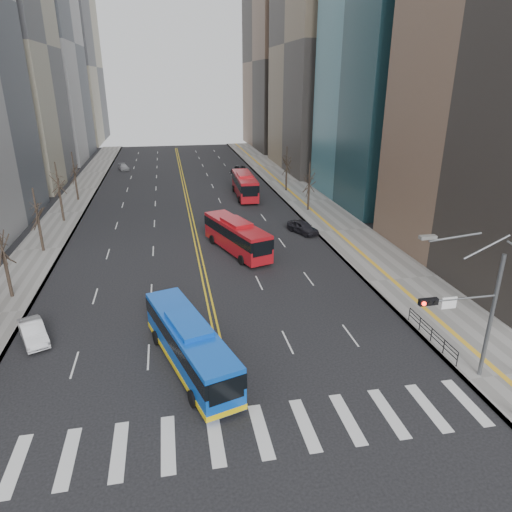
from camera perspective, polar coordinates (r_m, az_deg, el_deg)
The scene contains 16 objects.
ground at distance 25.07m, azimuth -2.22°, elevation -21.35°, with size 220.00×220.00×0.00m, color black.
sidewalk_right at distance 68.50m, azimuth 6.48°, elevation 6.87°, with size 7.00×130.00×0.15m, color slate.
sidewalk_left at distance 66.93m, azimuth -22.67°, elevation 5.00°, with size 5.00×130.00×0.15m, color slate.
crosswalk at distance 25.06m, azimuth -2.22°, elevation -21.34°, with size 26.70×4.00×0.01m.
centerline at distance 75.24m, azimuth -8.81°, elevation 8.01°, with size 0.55×100.00×0.01m.
office_towers at distance 87.09m, azimuth -10.17°, elevation 25.57°, with size 83.00×134.00×58.00m.
signal_mast at distance 28.74m, azimuth 25.32°, elevation -5.86°, with size 5.37×0.37×9.39m.
pedestrian_railing at distance 33.70m, azimuth 21.10°, elevation -8.92°, with size 0.06×6.06×1.02m.
street_trees at distance 54.37m, azimuth -15.67°, elevation 7.64°, with size 35.20×47.20×7.60m.
blue_bus at distance 28.96m, azimuth -8.30°, elevation -10.75°, with size 5.47×11.40×3.28m.
red_bus_near at distance 47.31m, azimuth -2.45°, elevation 2.71°, with size 5.77×11.06×3.44m.
red_bus_far at distance 70.29m, azimuth -1.43°, elevation 8.99°, with size 3.15×11.50×3.62m.
car_white at distance 35.35m, azimuth -26.09°, elevation -8.55°, with size 1.43×4.11×1.35m, color silver.
car_dark_mid at distance 53.79m, azimuth 5.87°, elevation 3.62°, with size 1.76×4.37×1.49m, color black.
car_silver at distance 95.90m, azimuth -16.22°, elevation 10.62°, with size 1.63×4.01×1.16m, color #98989D.
car_dark_far at distance 89.71m, azimuth -2.30°, elevation 10.78°, with size 2.08×4.52×1.26m, color black.
Camera 1 is at (-2.63, -18.26, 16.97)m, focal length 32.00 mm.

